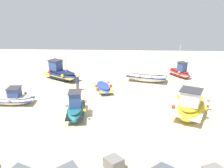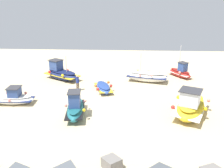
% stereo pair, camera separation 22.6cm
% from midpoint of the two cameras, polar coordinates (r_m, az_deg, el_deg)
% --- Properties ---
extents(ground_plane, '(49.16, 49.16, 0.00)m').
position_cam_midpoint_polar(ground_plane, '(22.64, -4.65, -4.55)').
color(ground_plane, '#C6B289').
extents(fishing_boat_0, '(4.03, 5.41, 2.55)m').
position_cam_midpoint_polar(fishing_boat_0, '(21.09, 18.13, -4.86)').
color(fishing_boat_0, gold).
rests_on(fishing_boat_0, ground_plane).
extents(fishing_boat_1, '(3.80, 2.01, 1.62)m').
position_cam_midpoint_polar(fishing_boat_1, '(24.05, -21.70, -3.08)').
color(fishing_boat_1, white).
rests_on(fishing_boat_1, ground_plane).
extents(fishing_boat_2, '(4.95, 2.85, 3.37)m').
position_cam_midpoint_polar(fishing_boat_2, '(28.56, 8.36, 1.77)').
color(fishing_boat_2, white).
rests_on(fishing_boat_2, ground_plane).
extents(fishing_boat_3, '(4.82, 3.85, 2.96)m').
position_cam_midpoint_polar(fishing_boat_3, '(29.65, -11.53, 2.48)').
color(fishing_boat_3, navy).
rests_on(fishing_boat_3, ground_plane).
extents(fishing_boat_4, '(2.26, 3.49, 0.81)m').
position_cam_midpoint_polar(fishing_boat_4, '(25.38, -1.79, -0.83)').
color(fishing_boat_4, '#2D4C9E').
rests_on(fishing_boat_4, ground_plane).
extents(fishing_boat_5, '(2.78, 3.33, 3.91)m').
position_cam_midpoint_polar(fishing_boat_5, '(31.12, 15.81, 2.72)').
color(fishing_boat_5, maroon).
rests_on(fishing_boat_5, ground_plane).
extents(fishing_boat_6, '(1.88, 4.11, 2.24)m').
position_cam_midpoint_polar(fishing_boat_6, '(20.26, -8.21, -5.46)').
color(fishing_boat_6, '#1E6670').
rests_on(fishing_boat_6, ground_plane).
extents(person_walking, '(0.32, 0.32, 1.68)m').
position_cam_midpoint_polar(person_walking, '(25.56, -7.77, 0.49)').
color(person_walking, brown).
rests_on(person_walking, ground_plane).
extents(breakwater_rocks, '(21.48, 3.28, 1.36)m').
position_cam_midpoint_polar(breakwater_rocks, '(14.62, -14.41, -18.21)').
color(breakwater_rocks, slate).
rests_on(breakwater_rocks, ground_plane).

